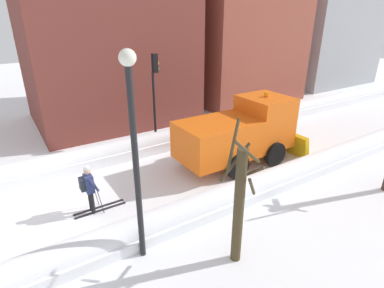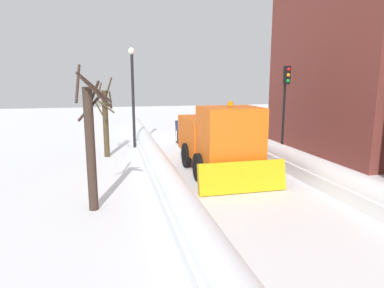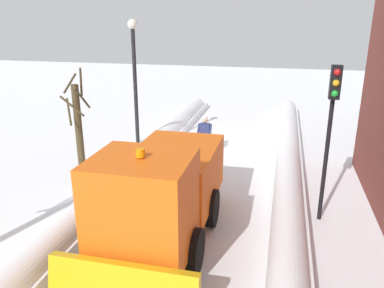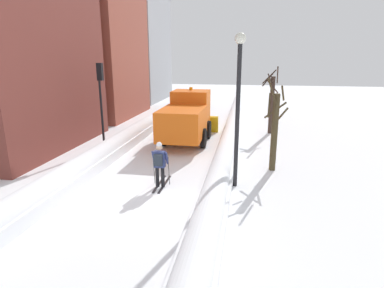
{
  "view_description": "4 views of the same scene",
  "coord_description": "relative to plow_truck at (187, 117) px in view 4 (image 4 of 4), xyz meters",
  "views": [
    {
      "loc": [
        10.1,
        -0.68,
        6.4
      ],
      "look_at": [
        1.0,
        5.13,
        1.79
      ],
      "focal_mm": 28.76,
      "sensor_mm": 36.0,
      "label": 1
    },
    {
      "loc": [
        4.77,
        21.4,
        3.87
      ],
      "look_at": [
        1.09,
        6.24,
        0.9
      ],
      "focal_mm": 31.16,
      "sensor_mm": 36.0,
      "label": 2
    },
    {
      "loc": [
        -2.48,
        16.82,
        5.8
      ],
      "look_at": [
        0.48,
        4.41,
        1.56
      ],
      "focal_mm": 35.96,
      "sensor_mm": 36.0,
      "label": 3
    },
    {
      "loc": [
        3.86,
        -9.9,
        4.86
      ],
      "look_at": [
        1.38,
        4.28,
        0.94
      ],
      "focal_mm": 29.77,
      "sensor_mm": 36.0,
      "label": 4
    }
  ],
  "objects": [
    {
      "name": "ground_plane",
      "position": [
        -0.4,
        1.85,
        -1.48
      ],
      "size": [
        80.0,
        80.0,
        0.0
      ],
      "primitive_type": "plane",
      "color": "white"
    },
    {
      "name": "snowbank_left",
      "position": [
        -3.27,
        1.85,
        -1.09
      ],
      "size": [
        1.1,
        36.0,
        0.94
      ],
      "color": "white",
      "rests_on": "ground"
    },
    {
      "name": "snowbank_right",
      "position": [
        2.47,
        1.85,
        -1.18
      ],
      "size": [
        1.1,
        36.0,
        0.9
      ],
      "color": "white",
      "rests_on": "ground"
    },
    {
      "name": "building_brick_mid",
      "position": [
        -9.57,
        7.64,
        6.48
      ],
      "size": [
        7.36,
        8.56,
        15.9
      ],
      "color": "brown",
      "rests_on": "ground"
    },
    {
      "name": "building_concrete_far",
      "position": [
        -9.57,
        18.57,
        4.48
      ],
      "size": [
        6.35,
        9.61,
        11.9
      ],
      "color": "#9EA0A5",
      "rests_on": "ground"
    },
    {
      "name": "plow_truck",
      "position": [
        0.0,
        0.0,
        0.0
      ],
      "size": [
        3.2,
        5.98,
        3.12
      ],
      "color": "orange",
      "rests_on": "ground"
    },
    {
      "name": "skier",
      "position": [
        0.26,
        -6.93,
        -0.48
      ],
      "size": [
        0.62,
        1.8,
        1.81
      ],
      "color": "black",
      "rests_on": "ground"
    },
    {
      "name": "traffic_light_pole",
      "position": [
        -4.22,
        -2.13,
        1.74
      ],
      "size": [
        0.28,
        0.42,
        4.59
      ],
      "color": "black",
      "rests_on": "ground"
    },
    {
      "name": "street_lamp",
      "position": [
        3.12,
        -6.3,
        2.1
      ],
      "size": [
        0.4,
        0.4,
        5.71
      ],
      "color": "black",
      "rests_on": "ground"
    },
    {
      "name": "bare_tree_near",
      "position": [
        4.67,
        -4.16,
        0.37
      ],
      "size": [
        0.98,
        1.02,
        4.05
      ],
      "color": "#433722",
      "rests_on": "ground"
    },
    {
      "name": "bare_tree_mid",
      "position": [
        5.01,
        3.19,
        0.58
      ],
      "size": [
        1.05,
        1.18,
        4.35
      ],
      "color": "#392A22",
      "rests_on": "ground"
    }
  ]
}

